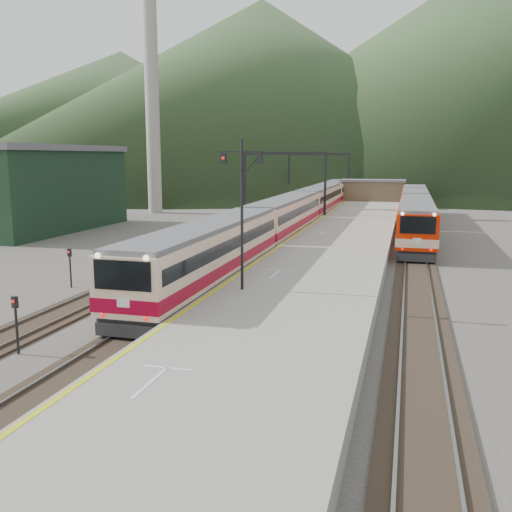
# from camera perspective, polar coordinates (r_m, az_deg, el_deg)

# --- Properties ---
(track_main) EXTENTS (2.60, 200.00, 0.23)m
(track_main) POSITION_cam_1_polar(r_m,az_deg,el_deg) (50.05, 2.35, 1.42)
(track_main) COLOR black
(track_main) RESTS_ON ground
(track_far) EXTENTS (2.60, 200.00, 0.23)m
(track_far) POSITION_cam_1_polar(r_m,az_deg,el_deg) (51.37, -3.10, 1.64)
(track_far) COLOR black
(track_far) RESTS_ON ground
(track_second) EXTENTS (2.60, 200.00, 0.23)m
(track_second) POSITION_cam_1_polar(r_m,az_deg,el_deg) (48.88, 15.62, 0.86)
(track_second) COLOR black
(track_second) RESTS_ON ground
(platform) EXTENTS (8.00, 100.00, 1.00)m
(platform) POSITION_cam_1_polar(r_m,az_deg,el_deg) (47.12, 8.48, 1.32)
(platform) COLOR gray
(platform) RESTS_ON ground
(gantry_near) EXTENTS (9.55, 0.25, 8.00)m
(gantry_near) POSITION_cam_1_polar(r_m,az_deg,el_deg) (64.79, 2.84, 8.26)
(gantry_near) COLOR black
(gantry_near) RESTS_ON ground
(gantry_far) EXTENTS (9.55, 0.25, 8.00)m
(gantry_far) POSITION_cam_1_polar(r_m,az_deg,el_deg) (89.38, 6.26, 8.67)
(gantry_far) COLOR black
(gantry_far) RESTS_ON ground
(warehouse) EXTENTS (14.50, 20.50, 8.60)m
(warehouse) POSITION_cam_1_polar(r_m,az_deg,el_deg) (63.62, -22.78, 6.33)
(warehouse) COLOR black
(warehouse) RESTS_ON ground
(smokestack) EXTENTS (1.80, 1.80, 30.00)m
(smokestack) POSITION_cam_1_polar(r_m,az_deg,el_deg) (77.95, -10.35, 15.32)
(smokestack) COLOR #9E998E
(smokestack) RESTS_ON ground
(station_shed) EXTENTS (9.40, 4.40, 3.10)m
(station_shed) POSITION_cam_1_polar(r_m,az_deg,el_deg) (86.60, 11.59, 6.49)
(station_shed) COLOR brown
(station_shed) RESTS_ON platform
(hill_a) EXTENTS (180.00, 180.00, 60.00)m
(hill_a) POSITION_cam_1_polar(r_m,az_deg,el_deg) (205.95, 0.64, 16.21)
(hill_a) COLOR #324625
(hill_a) RESTS_ON ground
(hill_b) EXTENTS (220.00, 220.00, 75.00)m
(hill_b) POSITION_cam_1_polar(r_m,az_deg,el_deg) (240.96, 20.30, 16.50)
(hill_b) COLOR #324625
(hill_b) RESTS_ON ground
(hill_d) EXTENTS (200.00, 200.00, 55.00)m
(hill_d) POSITION_cam_1_polar(r_m,az_deg,el_deg) (281.37, -13.15, 13.76)
(hill_d) COLOR #324625
(hill_d) RESTS_ON ground
(main_train) EXTENTS (3.01, 82.48, 3.68)m
(main_train) POSITION_cam_1_polar(r_m,az_deg,el_deg) (62.36, 4.97, 4.93)
(main_train) COLOR beige
(main_train) RESTS_ON track_main
(second_train) EXTENTS (2.89, 39.42, 3.53)m
(second_train) POSITION_cam_1_polar(r_m,az_deg,el_deg) (60.32, 15.63, 4.36)
(second_train) COLOR red
(second_train) RESTS_ON track_second
(signal_mast) EXTENTS (2.20, 0.24, 7.28)m
(signal_mast) POSITION_cam_1_polar(r_m,az_deg,el_deg) (27.48, -1.43, 5.67)
(signal_mast) COLOR black
(signal_mast) RESTS_ON platform
(short_signal_a) EXTENTS (0.25, 0.21, 2.27)m
(short_signal_a) POSITION_cam_1_polar(r_m,az_deg,el_deg) (23.52, -22.88, -5.66)
(short_signal_a) COLOR black
(short_signal_a) RESTS_ON ground
(short_signal_b) EXTENTS (0.26, 0.23, 2.27)m
(short_signal_b) POSITION_cam_1_polar(r_m,az_deg,el_deg) (37.64, -5.16, 0.72)
(short_signal_b) COLOR black
(short_signal_b) RESTS_ON ground
(short_signal_c) EXTENTS (0.26, 0.22, 2.27)m
(short_signal_c) POSITION_cam_1_polar(r_m,az_deg,el_deg) (34.33, -18.10, -0.64)
(short_signal_c) COLOR black
(short_signal_c) RESTS_ON ground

